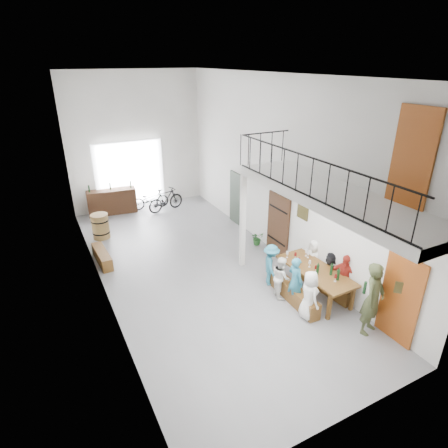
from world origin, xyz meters
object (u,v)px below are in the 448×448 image
side_bench (102,257)px  oak_barrel (101,226)px  host_standing (373,299)px  bicycle_near (150,199)px  serving_counter (112,202)px  tasting_table (316,272)px  bench_inner (293,294)px

side_bench → oak_barrel: size_ratio=1.61×
host_standing → bicycle_near: host_standing is taller
oak_barrel → bicycle_near: size_ratio=0.57×
side_bench → serving_counter: size_ratio=0.75×
host_standing → bicycle_near: size_ratio=1.15×
host_standing → tasting_table: bearing=75.5°
side_bench → oak_barrel: oak_barrel is taller
bench_inner → bicycle_near: size_ratio=1.23×
tasting_table → oak_barrel: (-4.38, 6.25, -0.26)m
serving_counter → host_standing: (3.69, -10.12, 0.39)m
side_bench → serving_counter: (1.20, 3.98, 0.30)m
host_standing → side_bench: bearing=108.0°
side_bench → bicycle_near: bearing=54.2°
side_bench → bench_inner: bearing=-47.3°
bench_inner → side_bench: bearing=135.3°
serving_counter → tasting_table: bearing=-60.4°
tasting_table → bicycle_near: bearing=101.9°
tasting_table → serving_counter: serving_counter is taller
side_bench → host_standing: size_ratio=0.80×
serving_counter → host_standing: 10.78m
tasting_table → bicycle_near: 8.44m
host_standing → bicycle_near: 10.17m
oak_barrel → bicycle_near: oak_barrel is taller
bench_inner → host_standing: 2.06m
oak_barrel → bench_inner: bearing=-59.1°
side_bench → serving_counter: serving_counter is taller
tasting_table → bicycle_near: (-1.97, 8.20, -0.30)m
bench_inner → host_standing: host_standing is taller
tasting_table → bicycle_near: size_ratio=1.47×
bench_inner → oak_barrel: bearing=123.5°
tasting_table → serving_counter: (-3.50, 8.40, -0.20)m
serving_counter → host_standing: bearing=-63.0°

